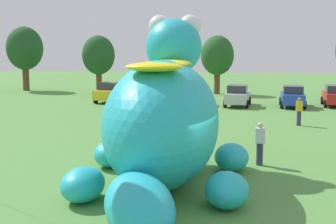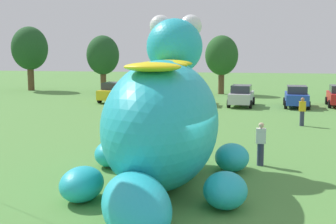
# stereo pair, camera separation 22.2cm
# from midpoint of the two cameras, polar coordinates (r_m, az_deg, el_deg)

# --- Properties ---
(ground_plane) EXTENTS (160.00, 160.00, 0.00)m
(ground_plane) POSITION_cam_midpoint_polar(r_m,az_deg,el_deg) (13.92, 0.99, -11.05)
(ground_plane) COLOR #568E42
(giant_inflatable_creature) EXTENTS (6.18, 11.34, 5.90)m
(giant_inflatable_creature) POSITION_cam_midpoint_polar(r_m,az_deg,el_deg) (15.06, -0.22, -1.14)
(giant_inflatable_creature) COLOR #23B2C6
(giant_inflatable_creature) RESTS_ON ground
(car_yellow) EXTENTS (2.11, 4.19, 1.72)m
(car_yellow) POSITION_cam_midpoint_polar(r_m,az_deg,el_deg) (40.07, -6.68, 2.51)
(car_yellow) COLOR yellow
(car_yellow) RESTS_ON ground
(car_green) EXTENTS (2.31, 4.27, 1.72)m
(car_green) POSITION_cam_midpoint_polar(r_m,az_deg,el_deg) (37.97, -1.93, 2.27)
(car_green) COLOR #1E7238
(car_green) RESTS_ON ground
(car_orange) EXTENTS (1.95, 4.11, 1.72)m
(car_orange) POSITION_cam_midpoint_polar(r_m,az_deg,el_deg) (37.51, 3.73, 2.19)
(car_orange) COLOR orange
(car_orange) RESTS_ON ground
(car_silver) EXTENTS (2.19, 4.22, 1.72)m
(car_silver) POSITION_cam_midpoint_polar(r_m,az_deg,el_deg) (37.12, 9.39, 2.04)
(car_silver) COLOR #B7BABF
(car_silver) RESTS_ON ground
(car_blue) EXTENTS (2.05, 4.16, 1.72)m
(car_blue) POSITION_cam_midpoint_polar(r_m,az_deg,el_deg) (37.43, 16.04, 1.89)
(car_blue) COLOR #2347B7
(car_blue) RESTS_ON ground
(tree_far_left) EXTENTS (4.03, 4.03, 7.15)m
(tree_far_left) POSITION_cam_midpoint_polar(r_m,az_deg,el_deg) (53.56, -16.91, 7.63)
(tree_far_left) COLOR brown
(tree_far_left) RESTS_ON ground
(tree_left) EXTENTS (3.42, 3.42, 6.07)m
(tree_left) POSITION_cam_midpoint_polar(r_m,az_deg,el_deg) (48.40, -8.07, 7.06)
(tree_left) COLOR brown
(tree_left) RESTS_ON ground
(tree_mid_left) EXTENTS (3.40, 3.40, 6.03)m
(tree_mid_left) POSITION_cam_midpoint_polar(r_m,az_deg,el_deg) (47.27, 6.91, 7.05)
(tree_mid_left) COLOR brown
(tree_mid_left) RESTS_ON ground
(spectator_near_inflatable) EXTENTS (0.38, 0.26, 1.71)m
(spectator_near_inflatable) POSITION_cam_midpoint_polar(r_m,az_deg,el_deg) (28.23, 16.76, 0.02)
(spectator_near_inflatable) COLOR #2D334C
(spectator_near_inflatable) RESTS_ON ground
(spectator_mid_field) EXTENTS (0.38, 0.26, 1.71)m
(spectator_mid_field) POSITION_cam_midpoint_polar(r_m,az_deg,el_deg) (18.13, 11.94, -3.98)
(spectator_mid_field) COLOR #2D334C
(spectator_mid_field) RESTS_ON ground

